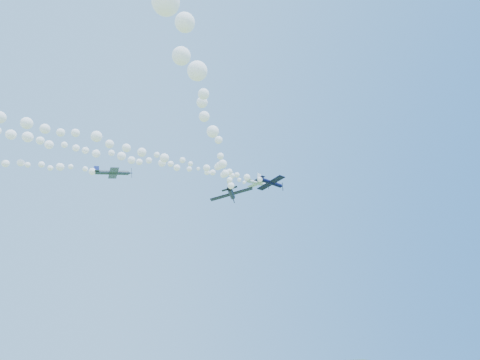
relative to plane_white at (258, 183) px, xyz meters
name	(u,v)px	position (x,y,z in m)	size (l,w,h in m)	color
plane_white	(258,183)	(0.00, 0.00, 0.00)	(6.75, 7.16, 2.19)	white
smoke_trail_white	(93,151)	(-36.71, -5.89, -0.30)	(69.48, 13.21, 2.88)	white
plane_navy	(271,182)	(-0.42, -7.67, -2.44)	(7.33, 7.71, 2.72)	#0C0E38
smoke_trail_navy	(78,135)	(-39.16, -17.35, -2.63)	(73.32, 20.32, 2.87)	white
plane_grey	(113,173)	(-32.66, -6.96, -4.46)	(7.09, 7.31, 2.02)	#384451
plane_black	(231,193)	(-16.03, -25.34, -12.02)	(6.41, 6.23, 2.11)	black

